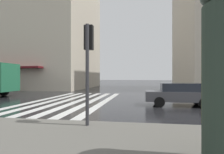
{
  "coord_description": "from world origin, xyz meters",
  "views": [
    {
      "loc": [
        -9.94,
        -4.19,
        1.78
      ],
      "look_at": [
        3.87,
        -1.94,
        1.79
      ],
      "focal_mm": 30.9,
      "sensor_mm": 36.0,
      "label": 1
    }
  ],
  "objects": [
    {
      "name": "car_dark_grey",
      "position": [
        2.5,
        -6.42,
        0.76
      ],
      "size": [
        1.85,
        4.1,
        1.41
      ],
      "color": "#4C4C51",
      "rests_on": "ground_plane"
    },
    {
      "name": "zebra_crossing",
      "position": [
        4.0,
        1.08,
        0.0
      ],
      "size": [
        13.0,
        5.5,
        0.01
      ],
      "color": "silver",
      "rests_on": "ground_plane"
    },
    {
      "name": "traffic_signal_post",
      "position": [
        -3.54,
        -2.32,
        2.62
      ],
      "size": [
        0.44,
        0.3,
        3.42
      ],
      "color": "#333338",
      "rests_on": "sidewalk_pavement"
    },
    {
      "name": "haussmann_block_mid",
      "position": [
        20.47,
        16.63,
        12.18
      ],
      "size": [
        17.14,
        24.12,
        24.88
      ],
      "color": "beige",
      "rests_on": "ground_plane"
    },
    {
      "name": "ground_plane",
      "position": [
        0.0,
        0.0,
        0.0
      ],
      "size": [
        220.0,
        220.0,
        0.0
      ],
      "primitive_type": "plane",
      "color": "black"
    }
  ]
}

